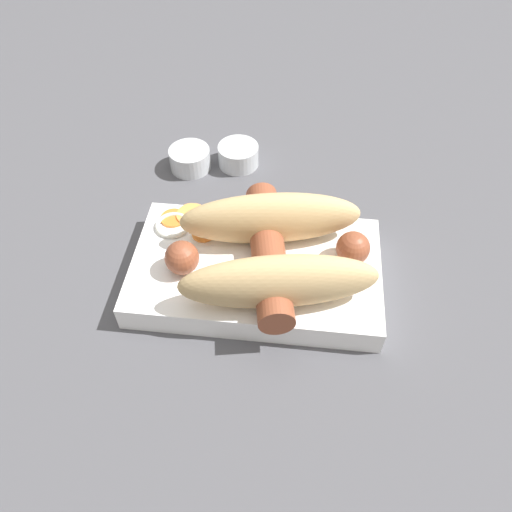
# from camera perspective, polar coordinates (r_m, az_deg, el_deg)

# --- Properties ---
(ground_plane) EXTENTS (3.00, 3.00, 0.00)m
(ground_plane) POSITION_cam_1_polar(r_m,az_deg,el_deg) (0.55, -0.00, -2.76)
(ground_plane) COLOR #4C4C51
(food_tray) EXTENTS (0.26, 0.16, 0.03)m
(food_tray) POSITION_cam_1_polar(r_m,az_deg,el_deg) (0.54, -0.00, -1.76)
(food_tray) COLOR white
(food_tray) RESTS_ON ground_plane
(bread_roll) EXTENTS (0.21, 0.16, 0.06)m
(bread_roll) POSITION_cam_1_polar(r_m,az_deg,el_deg) (0.50, 2.14, 0.89)
(bread_roll) COLOR tan
(bread_roll) RESTS_ON food_tray
(sausage) EXTENTS (0.21, 0.18, 0.04)m
(sausage) POSITION_cam_1_polar(r_m,az_deg,el_deg) (0.51, 1.40, 0.36)
(sausage) COLOR brown
(sausage) RESTS_ON food_tray
(pickled_veggies) EXTENTS (0.07, 0.06, 0.01)m
(pickled_veggies) POSITION_cam_1_polar(r_m,az_deg,el_deg) (0.57, -8.04, 4.00)
(pickled_veggies) COLOR orange
(pickled_veggies) RESTS_ON food_tray
(condiment_cup_near) EXTENTS (0.05, 0.05, 0.03)m
(condiment_cup_near) POSITION_cam_1_polar(r_m,az_deg,el_deg) (0.69, -2.02, 11.31)
(condiment_cup_near) COLOR silver
(condiment_cup_near) RESTS_ON ground_plane
(condiment_cup_far) EXTENTS (0.05, 0.05, 0.03)m
(condiment_cup_far) POSITION_cam_1_polar(r_m,az_deg,el_deg) (0.69, -7.55, 10.83)
(condiment_cup_far) COLOR silver
(condiment_cup_far) RESTS_ON ground_plane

